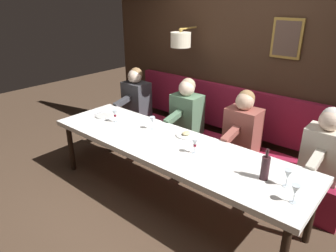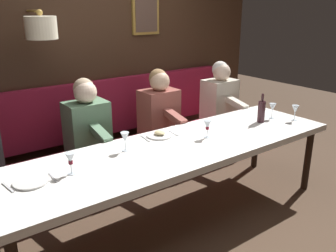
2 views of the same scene
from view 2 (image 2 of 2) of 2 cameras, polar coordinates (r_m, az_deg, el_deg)
The scene contains 15 objects.
ground_plane at distance 3.43m, azimuth 1.45°, elevation -14.72°, with size 12.00×12.00×0.00m, color #4C3828.
dining_table at distance 3.11m, azimuth 1.55°, elevation -4.14°, with size 0.90×3.16×0.74m.
banquette_bench at distance 3.97m, azimuth -6.50°, elevation -6.21°, with size 0.52×3.36×0.45m, color maroon.
back_wall_panel at distance 4.14m, azimuth -11.24°, elevation 11.03°, with size 0.59×4.56×2.90m.
diner_nearest at distance 4.56m, azimuth 8.29°, elevation 4.90°, with size 0.60×0.40×0.79m.
diner_near at distance 3.97m, azimuth -1.41°, elevation 3.03°, with size 0.60×0.40×0.79m.
diner_middle at distance 3.57m, azimuth -12.81°, elevation 0.71°, with size 0.60×0.40×0.79m.
place_setting_0 at distance 2.63m, azimuth -21.03°, elevation -8.33°, with size 0.24×0.32×0.01m.
place_setting_1 at distance 3.30m, azimuth -1.35°, elevation -1.39°, with size 0.24×0.32×0.05m.
wine_glass_0 at distance 3.96m, azimuth 19.66°, elevation 2.47°, with size 0.07×0.07×0.16m.
wine_glass_1 at distance 2.96m, azimuth -6.90°, elevation -1.87°, with size 0.07×0.07×0.16m.
wine_glass_2 at distance 3.25m, azimuth 6.34°, elevation 0.06°, with size 0.07×0.07×0.16m.
wine_glass_3 at distance 2.63m, azimuth -15.34°, elevation -5.14°, with size 0.07×0.07×0.16m.
wine_glass_4 at distance 3.96m, azimuth 16.35°, elevation 2.81°, with size 0.07×0.07×0.16m.
wine_bottle at distance 3.80m, azimuth 14.70°, elevation 2.30°, with size 0.08×0.08×0.30m.
Camera 2 is at (-2.25, 1.77, 1.89)m, focal length 38.15 mm.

